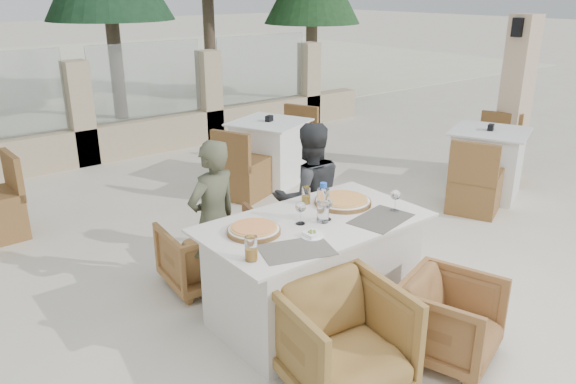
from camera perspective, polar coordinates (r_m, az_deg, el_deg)
ground at (r=4.32m, az=2.30°, el=-12.23°), size 80.00×80.00×0.00m
perimeter_wall_far at (r=8.07m, az=-20.43°, el=8.16°), size 10.00×0.34×1.60m
lantern_pillar at (r=7.69m, az=22.13°, el=8.92°), size 0.34×0.34×2.00m
dining_table at (r=4.09m, az=2.61°, el=-7.93°), size 1.60×0.90×0.77m
placemat_near_left at (r=3.51m, az=0.84°, el=-5.89°), size 0.52×0.43×0.00m
placemat_near_right at (r=4.01m, az=9.45°, el=-2.70°), size 0.50×0.39×0.00m
pizza_left at (r=3.74m, az=-3.49°, el=-3.86°), size 0.38×0.38×0.05m
pizza_right at (r=4.24m, az=5.60°, el=-0.87°), size 0.52×0.52×0.06m
water_bottle at (r=3.87m, az=3.58°, el=-1.07°), size 0.09×0.09×0.29m
wine_glass_centre at (r=3.84m, az=1.28°, el=-2.00°), size 0.09×0.09×0.18m
wine_glass_near at (r=3.92m, az=4.00°, el=-1.58°), size 0.08×0.08×0.18m
wine_glass_corner at (r=4.14m, az=10.86°, el=-0.73°), size 0.10×0.10×0.18m
beer_glass_left at (r=3.36m, az=-3.77°, el=-5.75°), size 0.08×0.08×0.15m
beer_glass_right at (r=4.22m, az=1.84°, el=-0.33°), size 0.08×0.08×0.13m
olive_dish at (r=3.68m, az=2.47°, el=-4.27°), size 0.12×0.12×0.04m
armchair_far_left at (r=4.63m, az=-8.87°, el=-6.28°), size 0.62×0.64×0.54m
armchair_far_right at (r=4.84m, az=-0.01°, el=-4.56°), size 0.74×0.75×0.57m
armchair_near_left at (r=3.49m, az=5.48°, el=-14.60°), size 0.80×0.82×0.66m
armchair_near_right at (r=3.89m, az=16.13°, el=-12.35°), size 0.75×0.76×0.55m
diner_left at (r=4.32m, az=-7.59°, el=-2.88°), size 0.51×0.39×1.27m
diner_right at (r=4.72m, az=2.12°, el=-0.56°), size 0.75×0.66×1.28m
bg_table_b at (r=6.95m, az=-1.88°, el=4.09°), size 1.83×1.39×0.77m
bg_table_c at (r=6.91m, az=19.50°, el=2.82°), size 1.83×1.41×0.77m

